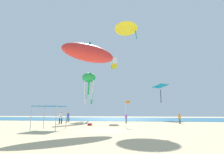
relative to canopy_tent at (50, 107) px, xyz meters
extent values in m
cube|color=#D1BA8C|center=(6.12, 0.15, -2.39)|extent=(110.00, 110.00, 0.10)
cube|color=#1E6B93|center=(6.12, 30.02, -2.33)|extent=(110.00, 23.10, 0.03)
cylinder|color=#B2B2B7|center=(-1.35, -1.35, -1.13)|extent=(0.07, 0.07, 2.43)
cylinder|color=#B2B2B7|center=(1.35, -1.35, -1.13)|extent=(0.07, 0.07, 2.43)
cylinder|color=#B2B2B7|center=(-1.35, 1.35, -1.13)|extent=(0.07, 0.07, 2.43)
cylinder|color=#B2B2B7|center=(1.35, 1.35, -1.13)|extent=(0.07, 0.07, 2.43)
cube|color=#1972B7|center=(0.00, 0.00, 0.12)|extent=(2.77, 2.78, 0.06)
cylinder|color=black|center=(-3.04, 9.71, -1.91)|extent=(0.17, 0.17, 0.87)
cylinder|color=black|center=(-2.70, 9.72, -1.91)|extent=(0.17, 0.17, 0.87)
cylinder|color=white|center=(-2.87, 9.71, -1.09)|extent=(0.45, 0.45, 0.76)
sphere|color=tan|center=(-2.87, 9.71, -0.57)|extent=(0.28, 0.28, 0.28)
cylinder|color=black|center=(-3.45, 14.85, -1.94)|extent=(0.16, 0.16, 0.81)
cylinder|color=black|center=(-3.72, 14.70, -1.94)|extent=(0.16, 0.16, 0.81)
cylinder|color=blue|center=(-3.59, 14.78, -1.18)|extent=(0.42, 0.42, 0.71)
sphere|color=tan|center=(-3.59, 14.78, -0.69)|extent=(0.26, 0.26, 0.26)
cylinder|color=brown|center=(15.98, 12.70, -1.97)|extent=(0.15, 0.15, 0.75)
cylinder|color=brown|center=(15.84, 12.44, -1.97)|extent=(0.15, 0.15, 0.75)
cylinder|color=orange|center=(15.91, 12.57, -1.27)|extent=(0.39, 0.39, 0.65)
sphere|color=tan|center=(15.91, 12.57, -0.82)|extent=(0.25, 0.25, 0.25)
cylinder|color=black|center=(7.27, 13.99, -1.98)|extent=(0.14, 0.14, 0.72)
cylinder|color=black|center=(7.21, 13.72, -1.98)|extent=(0.14, 0.14, 0.72)
cylinder|color=purple|center=(7.24, 13.86, -1.31)|extent=(0.38, 0.38, 0.63)
sphere|color=tan|center=(7.24, 13.86, -0.88)|extent=(0.24, 0.24, 0.24)
cylinder|color=silver|center=(7.84, 5.05, -0.69)|extent=(0.06, 0.06, 3.31)
cube|color=orange|center=(8.14, 5.05, 0.79)|extent=(0.55, 0.02, 0.35)
cube|color=red|center=(2.78, 6.49, -2.18)|extent=(0.56, 0.36, 0.32)
cube|color=white|center=(2.78, 6.49, -2.01)|extent=(0.57, 0.37, 0.03)
cube|color=white|center=(4.02, 22.22, 11.11)|extent=(1.57, 1.51, 1.15)
cube|color=yellow|center=(4.02, 22.22, 9.70)|extent=(1.57, 1.51, 1.15)
ellipsoid|color=green|center=(-1.45, 20.88, 7.04)|extent=(3.63, 3.63, 2.13)
cylinder|color=green|center=(-1.21, 20.01, 4.75)|extent=(0.42, 0.64, 3.31)
cylinder|color=white|center=(-0.57, 20.65, 4.25)|extent=(0.74, 0.44, 4.29)
cylinder|color=green|center=(-0.81, 21.52, 3.76)|extent=(0.70, 0.70, 5.27)
cylinder|color=white|center=(-1.69, 21.75, 4.75)|extent=(0.42, 0.64, 3.31)
cylinder|color=green|center=(-2.32, 21.11, 4.25)|extent=(0.74, 0.44, 4.29)
cylinder|color=white|center=(-2.08, 20.24, 3.76)|extent=(0.70, 0.70, 5.27)
cube|color=teal|center=(14.64, 26.85, 5.59)|extent=(4.19, 4.19, 0.70)
cylinder|color=black|center=(14.64, 26.85, 3.13)|extent=(0.20, 0.20, 3.16)
cone|color=yellow|center=(7.72, 9.93, 13.37)|extent=(4.29, 4.33, 1.58)
cylinder|color=teal|center=(9.33, 10.16, 12.15)|extent=(0.40, 1.90, 2.45)
cube|color=pink|center=(-2.77, 26.20, 15.41)|extent=(3.24, 3.75, 2.85)
cube|color=white|center=(-2.77, 26.20, 14.79)|extent=(2.28, 2.91, 1.57)
ellipsoid|color=red|center=(3.54, 2.75, 6.83)|extent=(6.99, 7.32, 2.56)
cone|color=teal|center=(3.54, 2.75, 8.01)|extent=(1.65, 1.64, 0.97)
camera|label=1|loc=(9.73, -19.85, -0.42)|focal=30.65mm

